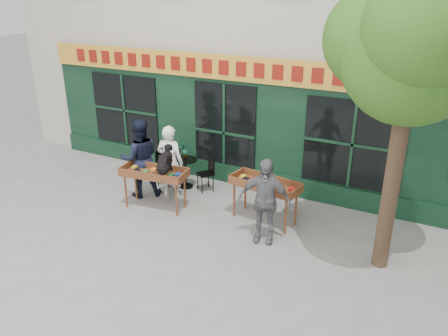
% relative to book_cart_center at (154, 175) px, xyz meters
% --- Properties ---
extents(ground, '(80.00, 80.00, 0.00)m').
position_rel_book_cart_center_xyz_m(ground, '(0.73, -0.24, -0.82)').
color(ground, slate).
rests_on(ground, ground).
extents(street_tree, '(3.05, 2.90, 5.60)m').
position_rel_book_cart_center_xyz_m(street_tree, '(5.07, 0.11, 3.29)').
color(street_tree, '#382619').
rests_on(street_tree, ground).
extents(book_cart_center, '(1.57, 0.81, 0.99)m').
position_rel_book_cart_center_xyz_m(book_cart_center, '(0.00, 0.00, 0.00)').
color(book_cart_center, brown).
rests_on(book_cart_center, ground).
extents(dog, '(0.42, 0.64, 0.60)m').
position_rel_book_cart_center_xyz_m(dog, '(0.35, -0.05, 0.47)').
color(dog, black).
rests_on(dog, book_cart_center).
extents(woman, '(0.71, 0.52, 1.82)m').
position_rel_book_cart_center_xyz_m(woman, '(-0.00, 0.65, 0.09)').
color(woman, white).
rests_on(woman, ground).
extents(book_cart_right, '(1.58, 0.84, 0.99)m').
position_rel_book_cart_center_xyz_m(book_cart_right, '(2.48, 0.59, 0.00)').
color(book_cart_right, brown).
rests_on(book_cart_right, ground).
extents(man_right, '(1.10, 0.62, 1.77)m').
position_rel_book_cart_center_xyz_m(man_right, '(2.78, -0.16, 0.06)').
color(man_right, '#5C5C61').
rests_on(man_right, ground).
extents(bistro_table, '(0.60, 0.60, 0.76)m').
position_rel_book_cart_center_xyz_m(bistro_table, '(0.01, 1.29, -0.28)').
color(bistro_table, black).
rests_on(bistro_table, ground).
extents(bistro_chair_left, '(0.41, 0.40, 0.95)m').
position_rel_book_cart_center_xyz_m(bistro_chair_left, '(-0.63, 1.18, -0.26)').
color(bistro_chair_left, black).
rests_on(bistro_chair_left, ground).
extents(bistro_chair_right, '(0.51, 0.51, 0.95)m').
position_rel_book_cart_center_xyz_m(bistro_chair_right, '(0.61, 1.41, -0.26)').
color(bistro_chair_right, black).
rests_on(bistro_chair_right, ground).
extents(potted_plant, '(0.17, 0.14, 0.27)m').
position_rel_book_cart_center_xyz_m(potted_plant, '(0.01, 1.29, 0.08)').
color(potted_plant, gray).
rests_on(potted_plant, bistro_table).
extents(man_left, '(1.19, 1.18, 1.94)m').
position_rel_book_cart_center_xyz_m(man_left, '(-0.69, 0.39, 0.15)').
color(man_left, black).
rests_on(man_left, ground).
extents(chalkboard, '(0.56, 0.21, 0.79)m').
position_rel_book_cart_center_xyz_m(chalkboard, '(-0.83, 1.95, -0.42)').
color(chalkboard, black).
rests_on(chalkboard, ground).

